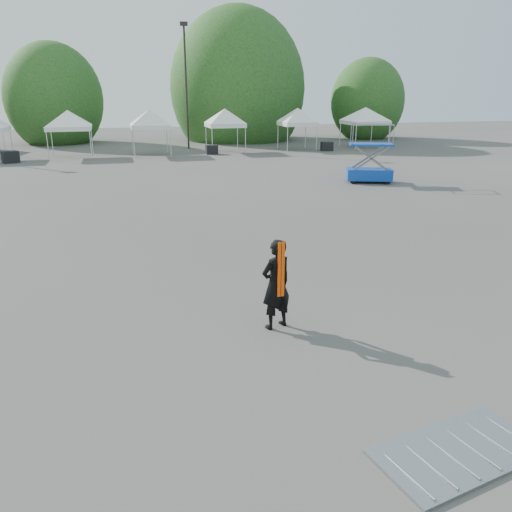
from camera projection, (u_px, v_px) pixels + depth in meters
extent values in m
plane|color=#474442|center=(256.00, 289.00, 12.16)|extent=(120.00, 120.00, 0.00)
cylinder|color=black|center=(186.00, 89.00, 40.71)|extent=(0.16, 0.16, 9.50)
cube|color=black|center=(184.00, 24.00, 39.17)|extent=(0.60, 0.25, 0.30)
cylinder|color=#382314|center=(58.00, 130.00, 46.35)|extent=(0.36, 0.36, 2.27)
ellipsoid|color=#1A4617|center=(54.00, 99.00, 45.48)|extent=(4.16, 4.16, 4.78)
cylinder|color=#382314|center=(238.00, 125.00, 49.69)|extent=(0.36, 0.36, 2.80)
ellipsoid|color=#1A4617|center=(238.00, 89.00, 48.61)|extent=(5.12, 5.12, 5.89)
cylinder|color=#382314|center=(365.00, 128.00, 51.28)|extent=(0.36, 0.36, 2.10)
ellipsoid|color=#1A4617|center=(367.00, 101.00, 50.47)|extent=(3.84, 3.84, 4.42)
cylinder|color=silver|center=(5.00, 147.00, 34.08)|extent=(0.06, 0.06, 2.00)
cylinder|color=silver|center=(12.00, 143.00, 36.48)|extent=(0.06, 0.06, 2.00)
cylinder|color=silver|center=(48.00, 146.00, 34.60)|extent=(0.06, 0.06, 2.00)
cylinder|color=silver|center=(91.00, 145.00, 35.33)|extent=(0.06, 0.06, 2.00)
cylinder|color=silver|center=(52.00, 142.00, 37.21)|extent=(0.06, 0.06, 2.00)
cylinder|color=silver|center=(92.00, 141.00, 37.94)|extent=(0.06, 0.06, 2.00)
cube|color=white|center=(69.00, 128.00, 35.93)|extent=(3.06, 3.06, 0.30)
pyramid|color=white|center=(67.00, 110.00, 35.54)|extent=(4.32, 4.32, 1.10)
cylinder|color=silver|center=(134.00, 144.00, 35.93)|extent=(0.06, 0.06, 2.00)
cylinder|color=silver|center=(171.00, 143.00, 36.60)|extent=(0.06, 0.06, 2.00)
cylinder|color=silver|center=(133.00, 141.00, 38.33)|extent=(0.06, 0.06, 2.00)
cylinder|color=silver|center=(167.00, 140.00, 39.00)|extent=(0.06, 0.06, 2.00)
cube|color=white|center=(150.00, 127.00, 37.13)|extent=(2.83, 2.83, 0.30)
pyramid|color=white|center=(149.00, 109.00, 36.74)|extent=(4.00, 4.00, 1.10)
cylinder|color=silver|center=(212.00, 141.00, 37.91)|extent=(0.06, 0.06, 2.00)
cylinder|color=silver|center=(246.00, 140.00, 38.58)|extent=(0.06, 0.06, 2.00)
cylinder|color=silver|center=(206.00, 138.00, 40.30)|extent=(0.06, 0.06, 2.00)
cylinder|color=silver|center=(238.00, 137.00, 40.97)|extent=(0.06, 0.06, 2.00)
cube|color=white|center=(225.00, 125.00, 39.10)|extent=(2.82, 2.82, 0.30)
pyramid|color=white|center=(225.00, 108.00, 38.71)|extent=(3.98, 3.98, 1.10)
cylinder|color=silver|center=(288.00, 139.00, 39.58)|extent=(0.06, 0.06, 2.00)
cylinder|color=silver|center=(317.00, 138.00, 40.22)|extent=(0.06, 0.06, 2.00)
cylinder|color=silver|center=(278.00, 136.00, 41.85)|extent=(0.06, 0.06, 2.00)
cylinder|color=silver|center=(306.00, 136.00, 42.48)|extent=(0.06, 0.06, 2.00)
cube|color=white|center=(297.00, 124.00, 40.69)|extent=(2.68, 2.68, 0.30)
pyramid|color=white|center=(298.00, 108.00, 40.30)|extent=(3.79, 3.79, 1.10)
cylinder|color=silver|center=(356.00, 137.00, 41.00)|extent=(0.06, 0.06, 2.00)
cylinder|color=silver|center=(389.00, 136.00, 41.77)|extent=(0.06, 0.06, 2.00)
cylinder|color=silver|center=(340.00, 134.00, 43.79)|extent=(0.06, 0.06, 2.00)
cylinder|color=silver|center=(371.00, 134.00, 44.56)|extent=(0.06, 0.06, 2.00)
cube|color=white|center=(365.00, 122.00, 42.44)|extent=(3.25, 3.25, 0.30)
pyramid|color=white|center=(366.00, 107.00, 42.05)|extent=(4.60, 4.60, 1.10)
imported|color=black|center=(276.00, 284.00, 9.91)|extent=(0.79, 0.65, 1.86)
cube|color=#FF4A05|center=(279.00, 270.00, 9.62)|extent=(0.15, 0.02, 1.12)
cube|color=#0D27AB|center=(369.00, 174.00, 26.28)|extent=(2.57, 1.89, 0.58)
cube|color=#0D27AB|center=(371.00, 144.00, 25.80)|extent=(2.47, 1.81, 0.10)
cylinder|color=black|center=(353.00, 180.00, 25.97)|extent=(0.38, 0.26, 0.35)
cylinder|color=black|center=(387.00, 181.00, 25.84)|extent=(0.38, 0.26, 0.35)
cylinder|color=black|center=(351.00, 177.00, 26.89)|extent=(0.38, 0.26, 0.35)
cylinder|color=black|center=(384.00, 178.00, 26.75)|extent=(0.38, 0.26, 0.35)
cube|color=gray|center=(458.00, 452.00, 6.62)|extent=(2.44, 1.53, 0.05)
cube|color=black|center=(11.00, 157.00, 33.55)|extent=(1.22, 1.11, 0.78)
cube|color=black|center=(212.00, 150.00, 38.28)|extent=(0.88, 0.69, 0.69)
cube|color=black|center=(327.00, 146.00, 40.46)|extent=(1.00, 0.83, 0.71)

